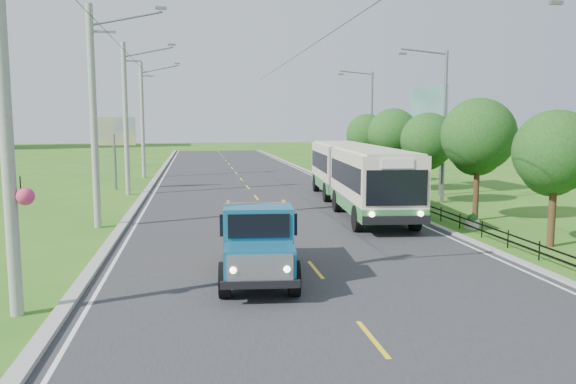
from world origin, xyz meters
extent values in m
plane|color=#296417|center=(0.00, 0.00, 0.00)|extent=(240.00, 240.00, 0.00)
cube|color=#28282B|center=(0.00, 20.00, 0.01)|extent=(14.00, 120.00, 0.02)
cube|color=#9E9E99|center=(-7.20, 20.00, 0.07)|extent=(0.40, 120.00, 0.15)
cube|color=#9E9E99|center=(7.15, 20.00, 0.05)|extent=(0.30, 120.00, 0.10)
cube|color=silver|center=(-6.65, 20.00, 0.02)|extent=(0.12, 120.00, 0.00)
cube|color=silver|center=(6.65, 20.00, 0.02)|extent=(0.12, 120.00, 0.00)
cube|color=yellow|center=(0.00, 0.00, 0.02)|extent=(0.12, 2.20, 0.00)
cube|color=black|center=(8.00, 14.00, 0.30)|extent=(0.04, 40.00, 0.60)
cylinder|color=gray|center=(-8.30, -3.00, 5.00)|extent=(0.32, 0.32, 10.00)
sphere|color=#D83366|center=(-7.95, -3.00, 3.00)|extent=(0.44, 0.44, 0.44)
cylinder|color=gray|center=(-8.30, 9.00, 5.00)|extent=(0.32, 0.32, 10.00)
cube|color=slate|center=(-7.80, 9.00, 8.80)|extent=(1.20, 0.10, 0.10)
cube|color=slate|center=(-5.20, 9.00, 9.90)|extent=(0.50, 0.18, 0.12)
cylinder|color=gray|center=(-8.30, 21.00, 5.00)|extent=(0.32, 0.32, 10.00)
cube|color=slate|center=(-7.80, 21.00, 8.80)|extent=(1.20, 0.10, 0.10)
cube|color=slate|center=(-5.20, 21.00, 9.90)|extent=(0.50, 0.18, 0.12)
cylinder|color=gray|center=(-8.30, 33.00, 5.00)|extent=(0.32, 0.32, 10.00)
cube|color=slate|center=(-7.80, 33.00, 8.80)|extent=(1.20, 0.10, 0.10)
cube|color=slate|center=(-5.20, 33.00, 9.90)|extent=(0.50, 0.18, 0.12)
cylinder|color=#382314|center=(9.80, 2.00, 1.48)|extent=(0.28, 0.28, 2.97)
sphere|color=#1E3E11|center=(9.80, 2.00, 3.71)|extent=(3.18, 3.18, 3.18)
sphere|color=#1E3E11|center=(10.00, 2.50, 3.07)|extent=(2.33, 2.33, 2.33)
cylinder|color=#382314|center=(9.80, 8.00, 1.68)|extent=(0.28, 0.28, 3.36)
sphere|color=#1E3E11|center=(9.80, 8.00, 4.20)|extent=(3.60, 3.60, 3.60)
sphere|color=#1E3E11|center=(10.00, 8.50, 3.48)|extent=(2.64, 2.64, 2.64)
cylinder|color=#382314|center=(9.80, 14.00, 1.51)|extent=(0.28, 0.28, 3.02)
sphere|color=#1E3E11|center=(9.80, 14.00, 3.78)|extent=(3.24, 3.24, 3.24)
sphere|color=#1E3E11|center=(10.00, 14.50, 3.13)|extent=(2.38, 2.38, 2.38)
cylinder|color=#382314|center=(9.80, 20.00, 1.62)|extent=(0.28, 0.28, 3.25)
sphere|color=#1E3E11|center=(9.80, 20.00, 4.06)|extent=(3.48, 3.48, 3.48)
sphere|color=#1E3E11|center=(10.00, 20.50, 3.36)|extent=(2.55, 2.55, 2.55)
cylinder|color=#382314|center=(9.80, 26.00, 1.54)|extent=(0.28, 0.28, 3.08)
sphere|color=#1E3E11|center=(9.80, 26.00, 3.85)|extent=(3.30, 3.30, 3.30)
sphere|color=#1E3E11|center=(10.00, 26.50, 3.19)|extent=(2.42, 2.42, 2.42)
cube|color=slate|center=(8.10, 0.00, 8.75)|extent=(0.45, 0.16, 0.12)
cylinder|color=slate|center=(10.80, 14.00, 4.50)|extent=(0.20, 0.20, 9.00)
cylinder|color=slate|center=(9.40, 14.00, 8.90)|extent=(2.80, 0.10, 0.34)
cube|color=slate|center=(8.10, 14.00, 8.75)|extent=(0.45, 0.16, 0.12)
cylinder|color=slate|center=(10.80, 28.00, 4.50)|extent=(0.20, 0.20, 9.00)
cylinder|color=slate|center=(9.40, 28.00, 8.90)|extent=(2.80, 0.10, 0.34)
cube|color=slate|center=(8.10, 28.00, 8.75)|extent=(0.45, 0.16, 0.12)
cylinder|color=silver|center=(8.60, 6.00, 0.20)|extent=(0.64, 0.64, 0.40)
sphere|color=#1E3E11|center=(8.60, 6.00, 0.45)|extent=(0.44, 0.44, 0.44)
cylinder|color=silver|center=(8.60, 14.00, 0.20)|extent=(0.64, 0.64, 0.40)
sphere|color=#1E3E11|center=(8.60, 14.00, 0.45)|extent=(0.44, 0.44, 0.44)
cylinder|color=silver|center=(8.60, 22.00, 0.20)|extent=(0.64, 0.64, 0.40)
sphere|color=#1E3E11|center=(8.60, 22.00, 0.45)|extent=(0.44, 0.44, 0.44)
cylinder|color=slate|center=(-9.50, 24.00, 2.00)|extent=(0.20, 0.20, 4.00)
cube|color=yellow|center=(-9.50, 24.00, 4.20)|extent=(3.00, 0.15, 2.00)
cylinder|color=slate|center=(12.30, 17.50, 2.50)|extent=(0.24, 0.24, 5.00)
cylinder|color=slate|center=(12.30, 22.50, 2.50)|extent=(0.24, 0.24, 5.00)
cube|color=#144C47|center=(12.30, 20.00, 5.80)|extent=(0.20, 6.00, 3.00)
cube|color=#30783B|center=(4.72, 8.63, 0.91)|extent=(3.60, 8.77, 0.63)
cube|color=beige|center=(4.72, 8.63, 2.32)|extent=(3.60, 8.77, 2.20)
cube|color=black|center=(4.72, 8.63, 2.33)|extent=(3.58, 8.10, 1.08)
cube|color=#30783B|center=(5.55, 18.00, 0.91)|extent=(3.55, 8.21, 0.63)
cube|color=beige|center=(5.55, 18.00, 2.32)|extent=(3.55, 8.21, 2.20)
cube|color=black|center=(5.55, 18.00, 2.33)|extent=(3.53, 7.53, 1.08)
cube|color=#4C4C4C|center=(5.15, 13.46, 2.01)|extent=(2.77, 1.37, 2.72)
cube|color=black|center=(4.34, 4.34, 2.13)|extent=(2.56, 0.29, 1.48)
cylinder|color=black|center=(3.20, 6.07, 0.59)|extent=(0.47, 1.21, 1.19)
cylinder|color=black|center=(5.77, 5.84, 0.59)|extent=(0.47, 1.21, 1.19)
cylinder|color=black|center=(3.70, 11.64, 0.59)|extent=(0.47, 1.21, 1.19)
cylinder|color=black|center=(6.26, 11.41, 0.59)|extent=(0.47, 1.21, 1.19)
cylinder|color=black|center=(4.04, 15.50, 0.59)|extent=(0.47, 1.21, 1.19)
cylinder|color=black|center=(6.61, 15.27, 0.59)|extent=(0.47, 1.21, 1.19)
cylinder|color=black|center=(4.50, 20.73, 0.59)|extent=(0.47, 1.21, 1.19)
cylinder|color=black|center=(7.07, 20.50, 0.59)|extent=(0.47, 1.21, 1.19)
cube|color=#145B7D|center=(-2.14, -2.69, 1.00)|extent=(2.02, 1.44, 0.91)
cube|color=#145B7D|center=(-2.02, -1.33, 1.46)|extent=(2.12, 1.63, 1.82)
cube|color=black|center=(-2.02, -1.33, 1.91)|extent=(2.30, 1.37, 0.64)
cube|color=black|center=(-1.96, -0.60, 0.59)|extent=(1.39, 5.52, 0.23)
cube|color=orange|center=(-1.82, 0.94, 1.50)|extent=(2.33, 2.90, 1.18)
cylinder|color=black|center=(-3.08, -2.42, 0.50)|extent=(0.41, 1.03, 1.00)
cylinder|color=black|center=(-1.18, -2.59, 0.50)|extent=(0.41, 1.03, 1.00)
cylinder|color=black|center=(-2.76, 1.20, 0.50)|extent=(0.41, 1.03, 1.00)
cylinder|color=black|center=(-0.85, 1.03, 0.50)|extent=(0.41, 1.03, 1.00)
camera|label=1|loc=(-3.80, -17.51, 4.79)|focal=35.00mm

